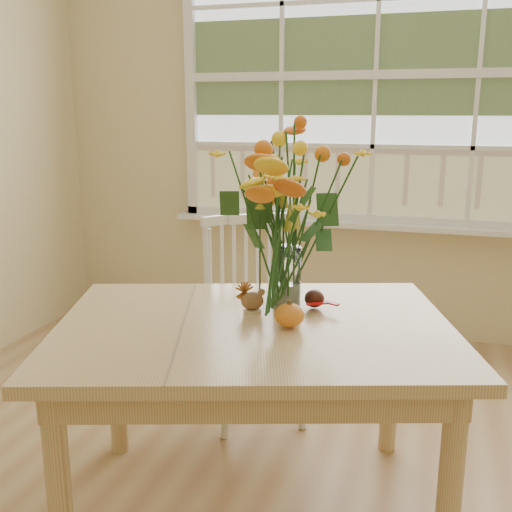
% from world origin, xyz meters
% --- Properties ---
extents(wall_back, '(4.00, 0.02, 2.70)m').
position_xyz_m(wall_back, '(0.00, 2.25, 1.35)').
color(wall_back, beige).
rests_on(wall_back, floor).
extents(window, '(2.42, 0.12, 1.74)m').
position_xyz_m(window, '(0.00, 2.21, 1.53)').
color(window, silver).
rests_on(window, wall_back).
extents(dining_table, '(1.49, 1.25, 0.68)m').
position_xyz_m(dining_table, '(-0.16, 0.40, 0.59)').
color(dining_table, tan).
rests_on(dining_table, floor).
extents(windsor_chair, '(0.55, 0.55, 0.88)m').
position_xyz_m(windsor_chair, '(-0.39, 1.08, 0.50)').
color(windsor_chair, white).
rests_on(windsor_chair, floor).
extents(flower_vase, '(0.46, 0.46, 0.54)m').
position_xyz_m(flower_vase, '(-0.10, 0.58, 1.01)').
color(flower_vase, white).
rests_on(flower_vase, dining_table).
extents(pumpkin, '(0.10, 0.10, 0.07)m').
position_xyz_m(pumpkin, '(-0.04, 0.39, 0.72)').
color(pumpkin, orange).
rests_on(pumpkin, dining_table).
extents(turkey_figurine, '(0.10, 0.09, 0.10)m').
position_xyz_m(turkey_figurine, '(-0.20, 0.50, 0.72)').
color(turkey_figurine, '#CCB78C').
rests_on(turkey_figurine, dining_table).
extents(dark_gourd, '(0.13, 0.07, 0.06)m').
position_xyz_m(dark_gourd, '(-0.01, 0.60, 0.71)').
color(dark_gourd, '#38160F').
rests_on(dark_gourd, dining_table).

